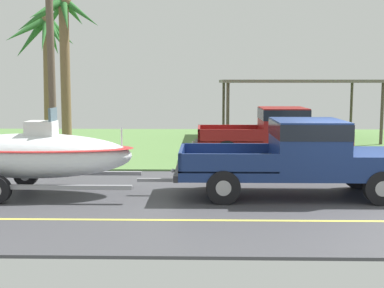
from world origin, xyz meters
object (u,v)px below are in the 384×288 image
Objects in this scene: pickup_truck_towing at (306,154)px; palm_tree_near_left at (61,36)px; boat_on_trailer at (31,155)px; parked_pickup_background at (282,131)px; utility_pole at (51,45)px; carport_awning at (296,82)px; palm_tree_mid at (46,45)px.

pickup_truck_towing is 11.03m from palm_tree_near_left.
pickup_truck_towing is at bearing -40.84° from palm_tree_near_left.
boat_on_trailer reaches higher than parked_pickup_background.
boat_on_trailer is at bearing -81.08° from utility_pole.
pickup_truck_towing is 12.87m from carport_awning.
pickup_truck_towing is at bearing -92.90° from parked_pickup_background.
palm_tree_near_left is (-9.86, -5.76, 1.76)m from carport_awning.
palm_tree_mid is (-9.48, 3.07, 3.29)m from parked_pickup_background.
carport_awning is at bearing 41.73° from utility_pole.
boat_on_trailer is 9.94m from palm_tree_mid.
palm_tree_mid is 0.75× the size of utility_pole.
carport_awning is 1.27× the size of palm_tree_mid.
boat_on_trailer is 1.03× the size of palm_tree_near_left.
pickup_truck_towing is 1.00× the size of palm_tree_mid.
pickup_truck_towing is 0.94× the size of palm_tree_near_left.
palm_tree_near_left reaches higher than parked_pickup_background.
utility_pole reaches higher than boat_on_trailer.
palm_tree_near_left is (-8.22, 0.83, 3.50)m from parked_pickup_background.
palm_tree_mid is at bearing 135.30° from pickup_truck_towing.
palm_tree_near_left is at bearing 98.74° from boat_on_trailer.
pickup_truck_towing is 6.02m from parked_pickup_background.
palm_tree_mid is (-1.26, 2.24, -0.21)m from palm_tree_near_left.
utility_pole reaches higher than pickup_truck_towing.
carport_awning is at bearing 30.28° from palm_tree_near_left.
palm_tree_near_left is (-7.91, 6.84, 3.50)m from pickup_truck_towing.
palm_tree_near_left is at bearing -60.61° from palm_tree_mid.
palm_tree_mid is at bearing -162.44° from carport_awning.
parked_pickup_background is (7.16, 6.01, 0.05)m from boat_on_trailer.
carport_awning is 11.56m from palm_tree_near_left.
parked_pickup_background is 8.97m from palm_tree_near_left.
boat_on_trailer reaches higher than pickup_truck_towing.
utility_pole is (-7.51, 4.16, 2.96)m from pickup_truck_towing.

